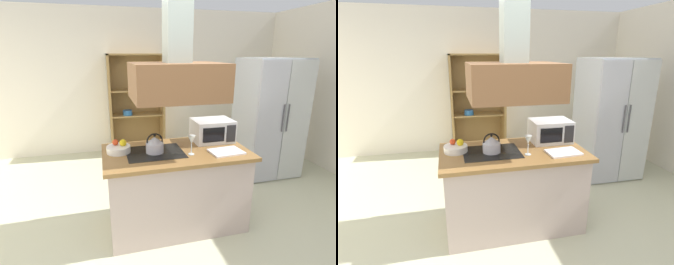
% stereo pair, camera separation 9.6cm
% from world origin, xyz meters
% --- Properties ---
extents(ground_plane, '(7.80, 7.80, 0.00)m').
position_xyz_m(ground_plane, '(0.00, 0.00, 0.00)').
color(ground_plane, beige).
extents(wall_back, '(6.00, 0.12, 2.70)m').
position_xyz_m(wall_back, '(0.00, 3.00, 1.35)').
color(wall_back, silver).
rests_on(wall_back, ground).
extents(kitchen_island, '(1.56, 0.84, 0.90)m').
position_xyz_m(kitchen_island, '(0.05, 0.32, 0.45)').
color(kitchen_island, '#BEA89F').
rests_on(kitchen_island, ground).
extents(range_hood, '(0.90, 0.70, 1.24)m').
position_xyz_m(range_hood, '(0.05, 0.32, 1.75)').
color(range_hood, brown).
extents(refrigerator, '(0.90, 0.77, 1.84)m').
position_xyz_m(refrigerator, '(1.85, 1.29, 0.92)').
color(refrigerator, '#B1B9C2').
rests_on(refrigerator, ground).
extents(dish_cabinet, '(1.04, 0.40, 1.89)m').
position_xyz_m(dish_cabinet, '(-0.04, 2.78, 0.84)').
color(dish_cabinet, olive).
rests_on(dish_cabinet, ground).
extents(kettle, '(0.19, 0.19, 0.21)m').
position_xyz_m(kettle, '(-0.18, 0.32, 0.99)').
color(kettle, '#BDB8C4').
rests_on(kettle, kitchen_island).
extents(cutting_board, '(0.36, 0.26, 0.02)m').
position_xyz_m(cutting_board, '(0.55, 0.13, 0.91)').
color(cutting_board, white).
rests_on(cutting_board, kitchen_island).
extents(microwave, '(0.46, 0.35, 0.26)m').
position_xyz_m(microwave, '(0.55, 0.52, 1.03)').
color(microwave, silver).
rests_on(microwave, kitchen_island).
extents(wine_glass_on_counter, '(0.08, 0.08, 0.21)m').
position_xyz_m(wine_glass_on_counter, '(0.17, 0.17, 1.05)').
color(wine_glass_on_counter, silver).
rests_on(wine_glass_on_counter, kitchen_island).
extents(fruit_bowl, '(0.25, 0.25, 0.14)m').
position_xyz_m(fruit_bowl, '(-0.55, 0.42, 0.94)').
color(fruit_bowl, silver).
rests_on(fruit_bowl, kitchen_island).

